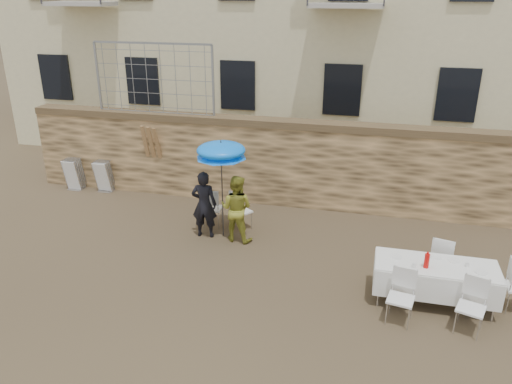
% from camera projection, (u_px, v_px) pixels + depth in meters
% --- Properties ---
extents(ground, '(80.00, 80.00, 0.00)m').
position_uv_depth(ground, '(204.00, 308.00, 8.84)').
color(ground, brown).
rests_on(ground, ground).
extents(stone_wall, '(13.00, 0.50, 2.20)m').
position_uv_depth(stone_wall, '(267.00, 162.00, 12.92)').
color(stone_wall, olive).
rests_on(stone_wall, ground).
extents(chain_link_fence, '(3.20, 0.06, 1.80)m').
position_uv_depth(chain_link_fence, '(154.00, 79.00, 12.83)').
color(chain_link_fence, gray).
rests_on(chain_link_fence, stone_wall).
extents(man_suit, '(0.60, 0.43, 1.56)m').
position_uv_depth(man_suit, '(204.00, 204.00, 11.16)').
color(man_suit, black).
rests_on(man_suit, ground).
extents(woman_dress, '(0.81, 0.67, 1.53)m').
position_uv_depth(woman_dress, '(236.00, 208.00, 11.00)').
color(woman_dress, gold).
rests_on(woman_dress, ground).
extents(umbrella, '(1.11, 1.11, 2.10)m').
position_uv_depth(umbrella, '(221.00, 153.00, 10.71)').
color(umbrella, '#3F3F44').
rests_on(umbrella, ground).
extents(couple_chair_left, '(0.52, 0.52, 0.96)m').
position_uv_depth(couple_chair_left, '(212.00, 207.00, 11.77)').
color(couple_chair_left, white).
rests_on(couple_chair_left, ground).
extents(couple_chair_right, '(0.67, 0.67, 0.96)m').
position_uv_depth(couple_chair_right, '(241.00, 210.00, 11.61)').
color(couple_chair_right, white).
rests_on(couple_chair_right, ground).
extents(banquet_table, '(2.10, 0.85, 0.78)m').
position_uv_depth(banquet_table, '(437.00, 267.00, 8.74)').
color(banquet_table, white).
rests_on(banquet_table, ground).
extents(soda_bottle, '(0.09, 0.09, 0.26)m').
position_uv_depth(soda_bottle, '(427.00, 261.00, 8.59)').
color(soda_bottle, red).
rests_on(soda_bottle, banquet_table).
extents(table_chair_front_left, '(0.56, 0.56, 0.96)m').
position_uv_depth(table_chair_front_left, '(401.00, 298.00, 8.30)').
color(table_chair_front_left, white).
rests_on(table_chair_front_left, ground).
extents(table_chair_front_right, '(0.61, 0.61, 0.96)m').
position_uv_depth(table_chair_front_right, '(471.00, 307.00, 8.05)').
color(table_chair_front_right, white).
rests_on(table_chair_front_right, ground).
extents(table_chair_back, '(0.59, 0.59, 0.96)m').
position_uv_depth(table_chair_back, '(442.00, 259.00, 9.51)').
color(table_chair_back, white).
rests_on(table_chair_back, ground).
extents(chair_stack_left, '(0.46, 0.47, 0.92)m').
position_uv_depth(chair_stack_left, '(78.00, 172.00, 14.11)').
color(chair_stack_left, white).
rests_on(chair_stack_left, ground).
extents(chair_stack_right, '(0.46, 0.40, 0.92)m').
position_uv_depth(chair_stack_right, '(106.00, 174.00, 13.91)').
color(chair_stack_right, white).
rests_on(chair_stack_right, ground).
extents(wood_planks, '(0.70, 0.20, 2.00)m').
position_uv_depth(wood_planks, '(159.00, 160.00, 13.41)').
color(wood_planks, '#A37749').
rests_on(wood_planks, ground).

